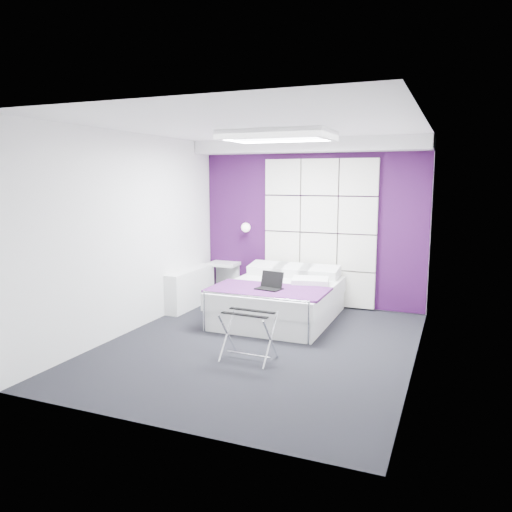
{
  "coord_description": "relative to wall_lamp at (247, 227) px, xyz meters",
  "views": [
    {
      "loc": [
        2.16,
        -5.43,
        2.01
      ],
      "look_at": [
        -0.19,
        0.35,
        1.04
      ],
      "focal_mm": 35.0,
      "sensor_mm": 36.0,
      "label": 1
    }
  ],
  "objects": [
    {
      "name": "accent_wall",
      "position": [
        1.05,
        0.13,
        0.08
      ],
      "size": [
        3.58,
        0.02,
        2.58
      ],
      "primitive_type": "cube",
      "color": "#360E3E",
      "rests_on": "wall_back"
    },
    {
      "name": "radiator",
      "position": [
        -0.64,
        -0.76,
        -0.92
      ],
      "size": [
        0.22,
        1.2,
        0.6
      ],
      "primitive_type": "cube",
      "color": "white",
      "rests_on": "floor"
    },
    {
      "name": "skylight",
      "position": [
        1.05,
        -1.46,
        1.33
      ],
      "size": [
        1.36,
        0.86,
        0.12
      ],
      "primitive_type": null,
      "color": "white",
      "rests_on": "ceiling"
    },
    {
      "name": "wall_right",
      "position": [
        2.85,
        -2.06,
        0.08
      ],
      "size": [
        0.0,
        4.4,
        4.4
      ],
      "primitive_type": "plane",
      "rotation": [
        1.57,
        0.0,
        -1.57
      ],
      "color": "white",
      "rests_on": "floor"
    },
    {
      "name": "ceiling",
      "position": [
        1.05,
        -2.06,
        1.38
      ],
      "size": [
        4.4,
        4.4,
        0.0
      ],
      "primitive_type": "plane",
      "rotation": [
        3.14,
        0.0,
        0.0
      ],
      "color": "white",
      "rests_on": "wall_back"
    },
    {
      "name": "wall_back",
      "position": [
        1.05,
        0.14,
        0.08
      ],
      "size": [
        3.6,
        0.0,
        3.6
      ],
      "primitive_type": "plane",
      "rotation": [
        1.57,
        0.0,
        0.0
      ],
      "color": "white",
      "rests_on": "floor"
    },
    {
      "name": "soffit",
      "position": [
        1.05,
        -0.11,
        1.28
      ],
      "size": [
        3.58,
        0.5,
        0.2
      ],
      "primitive_type": "cube",
      "color": "white",
      "rests_on": "wall_back"
    },
    {
      "name": "wall_lamp",
      "position": [
        0.0,
        0.0,
        0.0
      ],
      "size": [
        0.15,
        0.15,
        0.15
      ],
      "primitive_type": "sphere",
      "color": "white",
      "rests_on": "wall_back"
    },
    {
      "name": "headboard",
      "position": [
        1.2,
        0.08,
        -0.05
      ],
      "size": [
        1.8,
        0.08,
        2.3
      ],
      "primitive_type": null,
      "color": "silver",
      "rests_on": "wall_back"
    },
    {
      "name": "laptop",
      "position": [
        0.91,
        -1.33,
        -0.63
      ],
      "size": [
        0.33,
        0.24,
        0.24
      ],
      "rotation": [
        0.0,
        0.0,
        -0.19
      ],
      "color": "black",
      "rests_on": "bed"
    },
    {
      "name": "floor",
      "position": [
        1.05,
        -2.06,
        -1.22
      ],
      "size": [
        4.4,
        4.4,
        0.0
      ],
      "primitive_type": "plane",
      "color": "black",
      "rests_on": "ground"
    },
    {
      "name": "bed",
      "position": [
        0.89,
        -0.88,
        -0.94
      ],
      "size": [
        1.59,
        1.91,
        0.68
      ],
      "color": "white",
      "rests_on": "floor"
    },
    {
      "name": "luggage_rack",
      "position": [
        1.12,
        -2.56,
        -0.95
      ],
      "size": [
        0.55,
        0.41,
        0.55
      ],
      "rotation": [
        0.0,
        0.0,
        -0.04
      ],
      "color": "silver",
      "rests_on": "floor"
    },
    {
      "name": "wall_left",
      "position": [
        -0.75,
        -2.06,
        0.08
      ],
      "size": [
        0.0,
        4.4,
        4.4
      ],
      "primitive_type": "plane",
      "rotation": [
        1.57,
        0.0,
        1.57
      ],
      "color": "white",
      "rests_on": "floor"
    },
    {
      "name": "nightstand",
      "position": [
        -0.4,
        -0.04,
        -0.63
      ],
      "size": [
        0.48,
        0.38,
        0.05
      ],
      "primitive_type": "cube",
      "color": "white",
      "rests_on": "wall_back"
    }
  ]
}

